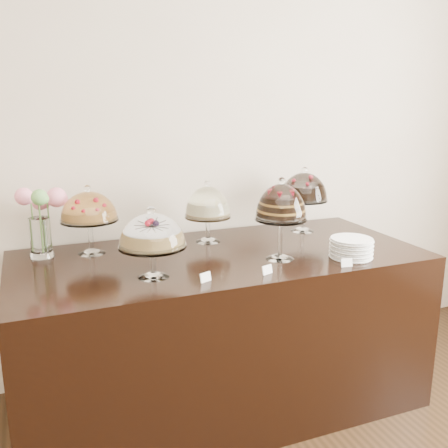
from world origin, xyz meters
name	(u,v)px	position (x,y,z in m)	size (l,w,h in m)	color
wall_back	(171,136)	(0.00, 3.00, 1.50)	(5.00, 0.04, 3.00)	beige
display_counter	(221,330)	(0.11, 2.45, 0.45)	(2.20, 1.00, 0.90)	black
cake_stand_sugar_sponge	(152,233)	(-0.32, 2.23, 1.11)	(0.32, 0.32, 0.34)	white
cake_stand_choco_layer	(281,205)	(0.37, 2.26, 1.19)	(0.27, 0.27, 0.44)	white
cake_stand_cheesecake	(208,205)	(0.13, 2.71, 1.12)	(0.27, 0.27, 0.37)	white
cake_stand_dark_choco	(304,189)	(0.78, 2.71, 1.17)	(0.30, 0.30, 0.41)	white
cake_stand_fruit_tart	(89,209)	(-0.54, 2.72, 1.15)	(0.31, 0.31, 0.38)	white
flower_vase	(42,216)	(-0.78, 2.76, 1.12)	(0.26, 0.31, 0.39)	white
plate_stack	(351,248)	(0.73, 2.13, 0.95)	(0.22, 0.22, 0.10)	white
price_card_left	(205,277)	(-0.11, 2.08, 0.92)	(0.06, 0.01, 0.04)	white
price_card_right	(347,263)	(0.62, 2.02, 0.92)	(0.06, 0.01, 0.04)	white
price_card_extra	(267,270)	(0.20, 2.07, 0.92)	(0.06, 0.01, 0.04)	white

